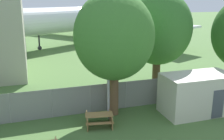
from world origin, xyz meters
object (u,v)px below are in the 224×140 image
Objects in this scene: portable_cabin at (197,94)px; tree_behind_benches at (114,37)px; airplane at (97,18)px; tree_left_of_cabin at (158,28)px; picnic_bench_open_grass at (99,119)px.

tree_behind_benches is at bearing 164.95° from portable_cabin.
airplane is at bearing 87.59° from portable_cabin.
tree_behind_benches is (-5.10, -3.92, 0.08)m from tree_left_of_cabin.
portable_cabin is 6.61m from tree_left_of_cabin.
airplane is 31.82m from tree_behind_benches.
portable_cabin is 6.80m from tree_behind_benches.
airplane is at bearing 86.06° from tree_left_of_cabin.
picnic_bench_open_grass is at bearing -135.67° from tree_behind_benches.
picnic_bench_open_grass is 5.12m from tree_behind_benches.
airplane reaches higher than picnic_bench_open_grass.
airplane is at bearing 77.35° from tree_behind_benches.
portable_cabin is at bearing 57.04° from airplane.
picnic_bench_open_grass is at bearing 179.23° from portable_cabin.
tree_behind_benches is at bearing 47.16° from airplane.
airplane is 33.64m from picnic_bench_open_grass.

